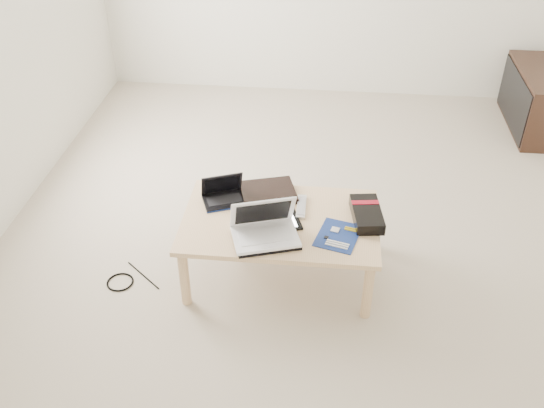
# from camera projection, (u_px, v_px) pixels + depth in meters

# --- Properties ---
(ground) EXTENTS (4.00, 4.00, 0.00)m
(ground) POSITION_uv_depth(u_px,v_px,m) (314.00, 216.00, 4.09)
(ground) COLOR #BCAE98
(ground) RESTS_ON ground
(coffee_table) EXTENTS (1.10, 0.70, 0.40)m
(coffee_table) POSITION_uv_depth(u_px,v_px,m) (280.00, 226.00, 3.42)
(coffee_table) COLOR #D6AD80
(coffee_table) RESTS_ON ground
(media_cabinet) EXTENTS (0.41, 0.90, 0.50)m
(media_cabinet) POSITION_uv_depth(u_px,v_px,m) (538.00, 100.00, 4.98)
(media_cabinet) COLOR #392117
(media_cabinet) RESTS_ON ground
(book) EXTENTS (0.38, 0.34, 0.03)m
(book) POSITION_uv_depth(u_px,v_px,m) (268.00, 192.00, 3.59)
(book) COLOR black
(book) RESTS_ON coffee_table
(netbook) EXTENTS (0.29, 0.25, 0.17)m
(netbook) POSITION_uv_depth(u_px,v_px,m) (224.00, 195.00, 3.53)
(netbook) COLOR black
(netbook) RESTS_ON coffee_table
(tablet) EXTENTS (0.30, 0.26, 0.01)m
(tablet) POSITION_uv_depth(u_px,v_px,m) (277.00, 222.00, 3.37)
(tablet) COLOR black
(tablet) RESTS_ON coffee_table
(remote) EXTENTS (0.05, 0.22, 0.02)m
(remote) POSITION_uv_depth(u_px,v_px,m) (301.00, 207.00, 3.48)
(remote) COLOR #BBBBC0
(remote) RESTS_ON coffee_table
(neoprene_sleeve) EXTENTS (0.40, 0.34, 0.02)m
(neoprene_sleeve) POSITION_uv_depth(u_px,v_px,m) (266.00, 238.00, 3.24)
(neoprene_sleeve) COLOR black
(neoprene_sleeve) RESTS_ON coffee_table
(white_laptop) EXTENTS (0.40, 0.34, 0.23)m
(white_laptop) POSITION_uv_depth(u_px,v_px,m) (264.00, 228.00, 3.22)
(white_laptop) COLOR white
(white_laptop) RESTS_ON neoprene_sleeve
(motherboard) EXTENTS (0.27, 0.31, 0.01)m
(motherboard) POSITION_uv_depth(u_px,v_px,m) (338.00, 236.00, 3.27)
(motherboard) COLOR navy
(motherboard) RESTS_ON coffee_table
(gpu_box) EXTENTS (0.20, 0.33, 0.07)m
(gpu_box) POSITION_uv_depth(u_px,v_px,m) (367.00, 214.00, 3.38)
(gpu_box) COLOR black
(gpu_box) RESTS_ON coffee_table
(cable_coil) EXTENTS (0.12, 0.12, 0.01)m
(cable_coil) POSITION_uv_depth(u_px,v_px,m) (253.00, 221.00, 3.38)
(cable_coil) COLOR black
(cable_coil) RESTS_ON coffee_table
(floor_cable_coil) EXTENTS (0.21, 0.21, 0.01)m
(floor_cable_coil) POSITION_uv_depth(u_px,v_px,m) (120.00, 282.00, 3.55)
(floor_cable_coil) COLOR black
(floor_cable_coil) RESTS_ON ground
(floor_cable_trail) EXTENTS (0.25, 0.21, 0.01)m
(floor_cable_trail) POSITION_uv_depth(u_px,v_px,m) (143.00, 275.00, 3.60)
(floor_cable_trail) COLOR black
(floor_cable_trail) RESTS_ON ground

